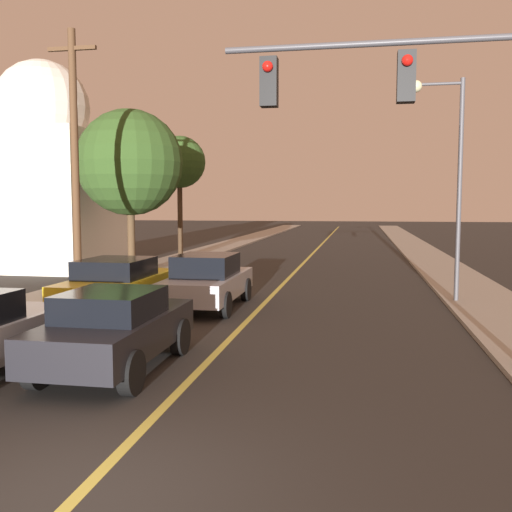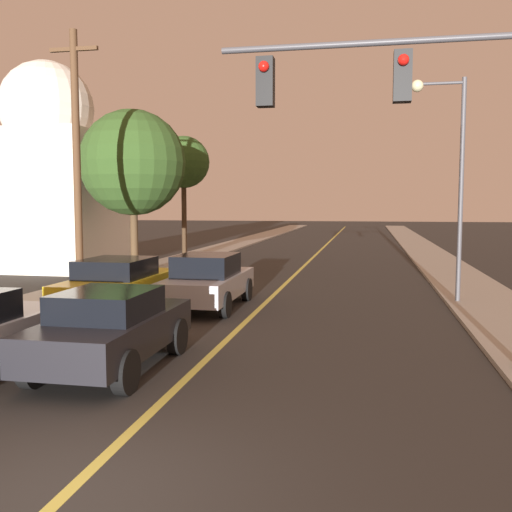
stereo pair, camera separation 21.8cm
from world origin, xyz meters
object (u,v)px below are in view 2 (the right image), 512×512
Objects in this scene: streetlamp_right at (449,159)px; tree_left_near at (133,163)px; car_outer_lane_second at (119,283)px; domed_building_left at (49,176)px; car_near_lane_second at (208,281)px; utility_pole_left at (77,160)px; traffic_signal_mast at (423,123)px; tree_left_far at (184,163)px; car_near_lane_front at (111,328)px.

tree_left_near is (-11.93, 4.34, 0.34)m from streetlamp_right.
domed_building_left is (-7.90, 9.69, 3.60)m from car_outer_lane_second.
car_near_lane_second is 0.54× the size of utility_pole_left.
car_outer_lane_second is 4.56m from utility_pole_left.
tree_left_far reaches higher than traffic_signal_mast.
utility_pole_left reaches higher than streetlamp_right.
car_near_lane_front is 0.89× the size of car_near_lane_second.
car_outer_lane_second is 0.70× the size of tree_left_far.
car_near_lane_front is 18.73m from domed_building_left.
car_outer_lane_second is (-2.39, 5.54, 0.00)m from car_near_lane_front.
car_outer_lane_second is at bearing -159.35° from car_near_lane_second.
car_outer_lane_second is 8.67m from tree_left_near.
tree_left_near is at bearing 128.21° from car_near_lane_second.
traffic_signal_mast is at bearing -41.73° from domed_building_left.
utility_pole_left is at bearing 121.88° from car_near_lane_front.
traffic_signal_mast is 15.70m from tree_left_near.
traffic_signal_mast is 21.17m from domed_building_left.
domed_building_left is (-5.78, 7.99, -0.07)m from utility_pole_left.
tree_left_far reaches higher than car_outer_lane_second.
traffic_signal_mast is at bearing -47.94° from tree_left_near.
tree_left_far is (-0.49, 8.11, 0.59)m from tree_left_near.
domed_building_left reaches higher than traffic_signal_mast.
domed_building_left reaches higher than tree_left_far.
utility_pole_left is 9.86m from domed_building_left.
car_near_lane_second is at bearing -40.53° from domed_building_left.
tree_left_far reaches higher than streetlamp_right.
traffic_signal_mast is at bearing -100.94° from streetlamp_right.
car_near_lane_second is at bearing 20.65° from car_outer_lane_second.
domed_building_left is at bearing 158.52° from streetlamp_right.
streetlamp_right reaches higher than traffic_signal_mast.
tree_left_near reaches higher than traffic_signal_mast.
tree_left_near is at bearing 111.35° from car_near_lane_front.
domed_building_left is at bearing 138.27° from traffic_signal_mast.
car_outer_lane_second is 0.48× the size of domed_building_left.
tree_left_near is at bearing 160.02° from streetlamp_right.
streetlamp_right is 17.61m from tree_left_far.
tree_left_near is (-0.49, 5.55, 0.29)m from utility_pole_left.
tree_left_far is (-11.00, 19.77, 0.85)m from traffic_signal_mast.
streetlamp_right is (6.93, 8.46, 3.62)m from car_near_lane_front.
car_near_lane_second is 8.06m from streetlamp_right.
car_near_lane_front is at bearing -129.30° from streetlamp_right.
traffic_signal_mast is 22.64m from tree_left_far.
tree_left_far is 0.69× the size of domed_building_left.
car_near_lane_second reaches higher than car_near_lane_front.
tree_left_near reaches higher than car_near_lane_front.
car_outer_lane_second is at bearing -78.58° from tree_left_far.
car_near_lane_second is at bearing -163.75° from streetlamp_right.
tree_left_near is at bearing 109.82° from car_outer_lane_second.
traffic_signal_mast is 0.89× the size of tree_left_near.
tree_left_near is at bearing -86.55° from tree_left_far.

